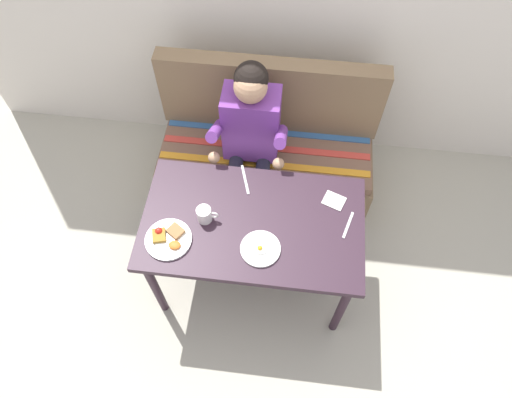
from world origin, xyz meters
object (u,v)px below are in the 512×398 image
(table, at_px, (253,229))
(fork, at_px, (348,225))
(plate_eggs, at_px, (260,249))
(coffee_mug, at_px, (205,214))
(napkin, at_px, (334,201))
(couch, at_px, (266,154))
(knife, at_px, (245,179))
(person, at_px, (250,134))
(plate_breakfast, at_px, (168,238))

(table, height_order, fork, fork)
(plate_eggs, xyz_separation_m, coffee_mug, (-0.31, 0.15, 0.04))
(napkin, bearing_deg, plate_eggs, -137.27)
(table, distance_m, couch, 0.83)
(napkin, relative_size, knife, 0.57)
(coffee_mug, bearing_deg, napkin, 15.98)
(couch, height_order, coffee_mug, couch)
(person, xyz_separation_m, coffee_mug, (-0.17, -0.60, 0.04))
(plate_breakfast, distance_m, fork, 0.96)
(coffee_mug, height_order, fork, coffee_mug)
(couch, height_order, plate_eggs, couch)
(couch, relative_size, person, 1.19)
(napkin, bearing_deg, knife, 170.70)
(table, relative_size, plate_breakfast, 4.90)
(table, xyz_separation_m, fork, (0.51, 0.04, 0.08))
(napkin, height_order, knife, napkin)
(coffee_mug, bearing_deg, plate_breakfast, -139.64)
(plate_eggs, relative_size, fork, 1.24)
(table, xyz_separation_m, napkin, (0.43, 0.18, 0.09))
(plate_breakfast, bearing_deg, table, 20.50)
(table, height_order, knife, knife)
(plate_breakfast, bearing_deg, person, 65.73)
(coffee_mug, relative_size, knife, 0.59)
(couch, bearing_deg, table, -90.00)
(table, distance_m, napkin, 0.47)
(plate_breakfast, bearing_deg, knife, 50.46)
(person, bearing_deg, plate_eggs, -78.81)
(napkin, xyz_separation_m, knife, (-0.51, 0.08, -0.00))
(plate_breakfast, distance_m, napkin, 0.92)
(couch, bearing_deg, coffee_mug, -108.15)
(coffee_mug, relative_size, fork, 0.69)
(napkin, bearing_deg, coffee_mug, -164.02)
(couch, bearing_deg, napkin, -53.57)
(plate_eggs, distance_m, napkin, 0.50)
(plate_eggs, bearing_deg, person, 101.19)
(plate_eggs, xyz_separation_m, knife, (-0.14, 0.42, -0.01))
(table, bearing_deg, fork, 4.20)
(plate_breakfast, height_order, plate_eggs, plate_breakfast)
(fork, bearing_deg, coffee_mug, -159.45)
(person, xyz_separation_m, plate_eggs, (0.15, -0.75, -0.00))
(plate_eggs, bearing_deg, couch, 93.70)
(couch, distance_m, plate_eggs, 1.01)
(fork, height_order, knife, same)
(plate_breakfast, bearing_deg, fork, 11.87)
(plate_breakfast, bearing_deg, couch, 65.23)
(person, bearing_deg, knife, -87.79)
(person, distance_m, napkin, 0.66)
(person, height_order, plate_eggs, person)
(coffee_mug, height_order, knife, coffee_mug)
(coffee_mug, xyz_separation_m, knife, (0.18, 0.28, -0.05))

